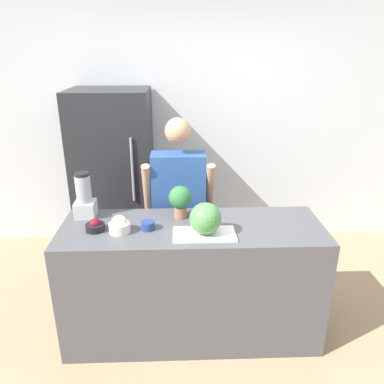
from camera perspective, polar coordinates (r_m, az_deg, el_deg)
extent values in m
plane|color=tan|center=(2.96, 0.28, -24.27)|extent=(14.00, 14.00, 0.00)
cube|color=silver|center=(4.13, -0.84, 9.92)|extent=(8.00, 0.06, 2.60)
cube|color=#4C4C51|center=(2.91, 0.02, -13.34)|extent=(1.88, 0.65, 0.92)
cube|color=#232328|center=(3.93, -11.71, 2.38)|extent=(0.77, 0.66, 1.74)
cylinder|color=gray|center=(3.52, -9.06, 3.33)|extent=(0.02, 0.02, 0.61)
cube|color=#4C608C|center=(3.38, -1.91, -9.51)|extent=(0.33, 0.18, 0.77)
cube|color=#284C8C|center=(3.09, -2.06, 0.99)|extent=(0.44, 0.22, 0.54)
sphere|color=tan|center=(2.97, -2.18, 9.29)|extent=(0.21, 0.21, 0.21)
cylinder|color=tan|center=(3.07, -6.83, 0.50)|extent=(0.07, 0.22, 0.46)
cylinder|color=tan|center=(3.07, 2.72, 0.63)|extent=(0.07, 0.22, 0.46)
cube|color=white|center=(2.56, 1.88, -6.44)|extent=(0.42, 0.23, 0.01)
sphere|color=#4C8C47|center=(2.51, 2.07, -4.05)|extent=(0.22, 0.22, 0.22)
cylinder|color=black|center=(2.70, -14.52, -5.21)|extent=(0.13, 0.13, 0.05)
sphere|color=maroon|center=(2.69, -14.57, -4.74)|extent=(0.08, 0.08, 0.08)
cylinder|color=beige|center=(2.63, -10.95, -5.33)|extent=(0.15, 0.15, 0.07)
sphere|color=white|center=(2.62, -11.01, -4.65)|extent=(0.11, 0.11, 0.11)
cylinder|color=navy|center=(2.64, -6.71, -5.09)|extent=(0.10, 0.10, 0.06)
cube|color=#B7B7BC|center=(2.92, -15.90, -2.49)|extent=(0.15, 0.15, 0.12)
cylinder|color=#99A3AD|center=(2.86, -16.23, 0.46)|extent=(0.11, 0.11, 0.20)
cylinder|color=black|center=(2.82, -16.46, 2.61)|extent=(0.11, 0.11, 0.02)
cylinder|color=#996647|center=(2.80, -1.77, -3.05)|extent=(0.09, 0.09, 0.09)
sphere|color=#2D6B38|center=(2.75, -1.79, -0.81)|extent=(0.17, 0.17, 0.17)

